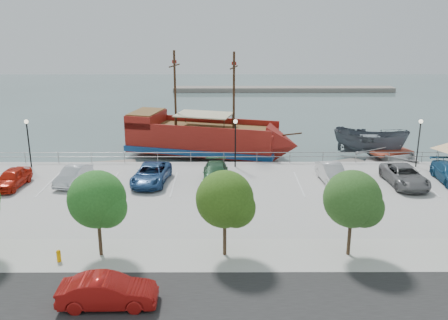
{
  "coord_description": "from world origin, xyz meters",
  "views": [
    {
      "loc": [
        -1.12,
        -35.49,
        13.36
      ],
      "look_at": [
        -1.0,
        2.0,
        2.0
      ],
      "focal_mm": 40.0,
      "sensor_mm": 36.0,
      "label": 1
    }
  ],
  "objects": [
    {
      "name": "ground",
      "position": [
        0.0,
        0.0,
        -1.0
      ],
      "size": [
        160.0,
        160.0,
        0.0
      ],
      "primitive_type": "plane",
      "color": "#455B5A"
    },
    {
      "name": "street",
      "position": [
        0.0,
        -16.0,
        0.01
      ],
      "size": [
        100.0,
        8.0,
        0.04
      ],
      "primitive_type": "cube",
      "color": "black",
      "rests_on": "land_slab"
    },
    {
      "name": "sidewalk",
      "position": [
        0.0,
        -10.0,
        0.01
      ],
      "size": [
        100.0,
        4.0,
        0.05
      ],
      "primitive_type": "cube",
      "color": "#B9B9B4",
      "rests_on": "land_slab"
    },
    {
      "name": "seawall_railing",
      "position": [
        0.0,
        7.8,
        0.53
      ],
      "size": [
        50.0,
        0.06,
        1.0
      ],
      "color": "gray",
      "rests_on": "land_slab"
    },
    {
      "name": "far_shore",
      "position": [
        10.0,
        55.0,
        -0.6
      ],
      "size": [
        40.0,
        3.0,
        0.8
      ],
      "primitive_type": "cube",
      "color": "gray",
      "rests_on": "ground"
    },
    {
      "name": "pirate_ship",
      "position": [
        -1.93,
        12.85,
        0.84
      ],
      "size": [
        17.79,
        8.99,
        11.01
      ],
      "rotation": [
        0.0,
        0.0,
        -0.26
      ],
      "color": "maroon",
      "rests_on": "ground"
    },
    {
      "name": "patrol_boat",
      "position": [
        13.65,
        12.62,
        0.42
      ],
      "size": [
        7.83,
        5.59,
        2.84
      ],
      "primitive_type": "imported",
      "rotation": [
        0.0,
        0.0,
        1.14
      ],
      "color": "#464C55",
      "rests_on": "ground"
    },
    {
      "name": "speedboat",
      "position": [
        15.26,
        10.73,
        -0.26
      ],
      "size": [
        7.3,
        8.49,
        1.48
      ],
      "primitive_type": "imported",
      "rotation": [
        0.0,
        0.0,
        0.36
      ],
      "color": "silver",
      "rests_on": "ground"
    },
    {
      "name": "dock_west",
      "position": [
        -12.79,
        9.2,
        -0.8
      ],
      "size": [
        7.27,
        3.61,
        0.4
      ],
      "primitive_type": "cube",
      "rotation": [
        0.0,
        0.0,
        0.24
      ],
      "color": "gray",
      "rests_on": "ground"
    },
    {
      "name": "dock_mid",
      "position": [
        9.28,
        9.2,
        -0.8
      ],
      "size": [
        7.05,
        4.51,
        0.39
      ],
      "primitive_type": "cube",
      "rotation": [
        0.0,
        0.0,
        0.41
      ],
      "color": "gray",
      "rests_on": "ground"
    },
    {
      "name": "dock_east",
      "position": [
        16.26,
        9.2,
        -0.79
      ],
      "size": [
        7.7,
        5.08,
        0.43
      ],
      "primitive_type": "cube",
      "rotation": [
        0.0,
        0.0,
        -0.43
      ],
      "color": "gray",
      "rests_on": "ground"
    },
    {
      "name": "street_sedan",
      "position": [
        -6.47,
        -15.05,
        0.76
      ],
      "size": [
        4.64,
        1.73,
        1.51
      ],
      "primitive_type": "imported",
      "rotation": [
        0.0,
        0.0,
        1.6
      ],
      "color": "#9D1310",
      "rests_on": "street"
    },
    {
      "name": "fire_hydrant",
      "position": [
        -10.13,
        -10.8,
        0.4
      ],
      "size": [
        0.26,
        0.26,
        0.74
      ],
      "rotation": [
        0.0,
        0.0,
        -0.21
      ],
      "color": "#F09C00",
      "rests_on": "sidewalk"
    },
    {
      "name": "lamp_post_left",
      "position": [
        -18.0,
        6.5,
        2.94
      ],
      "size": [
        0.36,
        0.36,
        4.28
      ],
      "color": "black",
      "rests_on": "land_slab"
    },
    {
      "name": "lamp_post_mid",
      "position": [
        0.0,
        6.5,
        2.94
      ],
      "size": [
        0.36,
        0.36,
        4.28
      ],
      "color": "black",
      "rests_on": "land_slab"
    },
    {
      "name": "lamp_post_right",
      "position": [
        16.0,
        6.5,
        2.94
      ],
      "size": [
        0.36,
        0.36,
        4.28
      ],
      "color": "black",
      "rests_on": "land_slab"
    },
    {
      "name": "tree_c",
      "position": [
        -7.85,
        -10.07,
        3.3
      ],
      "size": [
        3.3,
        3.2,
        5.0
      ],
      "color": "#473321",
      "rests_on": "sidewalk"
    },
    {
      "name": "tree_d",
      "position": [
        -0.85,
        -10.07,
        3.3
      ],
      "size": [
        3.3,
        3.2,
        5.0
      ],
      "color": "#473321",
      "rests_on": "sidewalk"
    },
    {
      "name": "tree_e",
      "position": [
        6.15,
        -10.07,
        3.3
      ],
      "size": [
        3.3,
        3.2,
        5.0
      ],
      "color": "#473321",
      "rests_on": "sidewalk"
    },
    {
      "name": "parked_car_a",
      "position": [
        -17.56,
        1.34,
        0.73
      ],
      "size": [
        2.05,
        4.42,
        1.47
      ],
      "primitive_type": "imported",
      "rotation": [
        0.0,
        0.0,
        -0.08
      ],
      "color": "#B91C0B",
      "rests_on": "land_slab"
    },
    {
      "name": "parked_car_b",
      "position": [
        -13.0,
        2.1,
        0.7
      ],
      "size": [
        2.29,
        4.45,
        1.4
      ],
      "primitive_type": "imported",
      "rotation": [
        0.0,
        0.0,
        -0.2
      ],
      "color": "silver",
      "rests_on": "land_slab"
    },
    {
      "name": "parked_car_c",
      "position": [
        -6.82,
        2.27,
        0.75
      ],
      "size": [
        3.01,
        5.63,
        1.5
      ],
      "primitive_type": "imported",
      "rotation": [
        0.0,
        0.0,
        -0.1
      ],
      "color": "navy",
      "rests_on": "land_slab"
    },
    {
      "name": "parked_car_d",
      "position": [
        -1.68,
        2.47,
        0.72
      ],
      "size": [
        2.06,
        5.0,
        1.45
      ],
      "primitive_type": "imported",
      "rotation": [
        0.0,
        0.0,
        -0.01
      ],
      "color": "#2C5D3A",
      "rests_on": "land_slab"
    },
    {
      "name": "parked_car_f",
      "position": [
        7.66,
        2.41,
        0.75
      ],
      "size": [
        2.0,
        4.7,
        1.51
      ],
      "primitive_type": "imported",
      "rotation": [
        0.0,
        0.0,
        0.09
      ],
      "color": "silver",
      "rests_on": "land_slab"
    },
    {
      "name": "parked_car_g",
      "position": [
        13.28,
        1.76,
        0.76
      ],
      "size": [
        2.77,
        5.6,
        1.53
      ],
      "primitive_type": "imported",
      "rotation": [
        0.0,
        0.0,
        0.04
      ],
      "color": "slate",
      "rests_on": "land_slab"
    }
  ]
}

